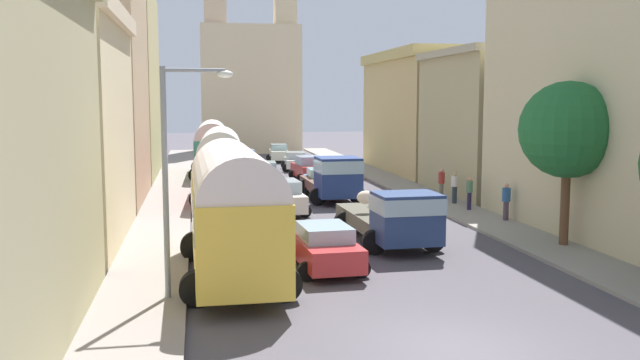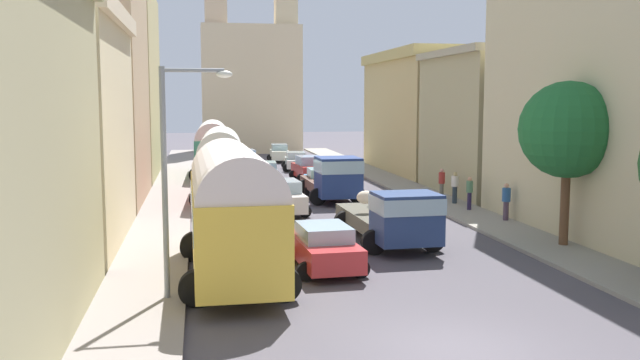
{
  "view_description": "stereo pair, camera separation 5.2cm",
  "coord_description": "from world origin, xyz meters",
  "px_view_note": "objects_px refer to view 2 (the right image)",
  "views": [
    {
      "loc": [
        -5.62,
        -14.23,
        5.57
      ],
      "look_at": [
        0.0,
        17.42,
        1.82
      ],
      "focal_mm": 38.85,
      "sensor_mm": 36.0,
      "label": 1
    },
    {
      "loc": [
        -5.57,
        -14.24,
        5.57
      ],
      "look_at": [
        0.0,
        17.42,
        1.82
      ],
      "focal_mm": 38.85,
      "sensor_mm": 36.0,
      "label": 2
    }
  ],
  "objects_px": {
    "car_4": "(324,247)",
    "car_7": "(245,159)",
    "cargo_truck_1": "(333,177)",
    "pedestrian_0": "(442,182)",
    "car_0": "(321,181)",
    "car_6": "(264,175)",
    "parked_bus_1": "(221,161)",
    "pedestrian_3": "(470,192)",
    "pedestrian_2": "(455,187)",
    "car_1": "(309,168)",
    "car_3": "(279,153)",
    "streetlamp_near": "(174,162)",
    "parked_bus_2": "(213,146)",
    "car_2": "(296,161)",
    "pedestrian_4": "(506,200)",
    "car_5": "(284,197)",
    "parked_bus_0": "(233,206)",
    "cargo_truck_0": "(393,216)"
  },
  "relations": [
    {
      "from": "parked_bus_1",
      "to": "pedestrian_4",
      "type": "height_order",
      "value": "parked_bus_1"
    },
    {
      "from": "parked_bus_2",
      "to": "cargo_truck_0",
      "type": "bearing_deg",
      "value": -76.0
    },
    {
      "from": "car_1",
      "to": "car_2",
      "type": "xyz_separation_m",
      "value": [
        0.06,
        7.19,
        -0.11
      ]
    },
    {
      "from": "car_1",
      "to": "pedestrian_3",
      "type": "xyz_separation_m",
      "value": [
        5.66,
        -14.79,
        0.18
      ]
    },
    {
      "from": "car_0",
      "to": "car_6",
      "type": "xyz_separation_m",
      "value": [
        -3.08,
        3.48,
        0.06
      ]
    },
    {
      "from": "parked_bus_1",
      "to": "pedestrian_4",
      "type": "relative_size",
      "value": 4.44
    },
    {
      "from": "car_7",
      "to": "pedestrian_2",
      "type": "height_order",
      "value": "pedestrian_2"
    },
    {
      "from": "car_2",
      "to": "car_5",
      "type": "height_order",
      "value": "car_5"
    },
    {
      "from": "car_3",
      "to": "pedestrian_0",
      "type": "height_order",
      "value": "pedestrian_0"
    },
    {
      "from": "streetlamp_near",
      "to": "car_2",
      "type": "bearing_deg",
      "value": 76.8
    },
    {
      "from": "car_1",
      "to": "pedestrian_2",
      "type": "bearing_deg",
      "value": -65.59
    },
    {
      "from": "parked_bus_1",
      "to": "streetlamp_near",
      "type": "xyz_separation_m",
      "value": [
        -1.84,
        -18.96,
        1.69
      ]
    },
    {
      "from": "car_2",
      "to": "pedestrian_0",
      "type": "bearing_deg",
      "value": -72.79
    },
    {
      "from": "car_1",
      "to": "pedestrian_0",
      "type": "relative_size",
      "value": 2.32
    },
    {
      "from": "car_6",
      "to": "pedestrian_3",
      "type": "relative_size",
      "value": 2.13
    },
    {
      "from": "cargo_truck_1",
      "to": "car_4",
      "type": "xyz_separation_m",
      "value": [
        -3.24,
        -14.94,
        -0.58
      ]
    },
    {
      "from": "parked_bus_0",
      "to": "car_7",
      "type": "relative_size",
      "value": 2.15
    },
    {
      "from": "car_6",
      "to": "car_1",
      "type": "bearing_deg",
      "value": 42.74
    },
    {
      "from": "cargo_truck_1",
      "to": "car_7",
      "type": "relative_size",
      "value": 1.65
    },
    {
      "from": "parked_bus_2",
      "to": "pedestrian_0",
      "type": "height_order",
      "value": "parked_bus_2"
    },
    {
      "from": "cargo_truck_1",
      "to": "pedestrian_0",
      "type": "height_order",
      "value": "cargo_truck_1"
    },
    {
      "from": "car_1",
      "to": "car_5",
      "type": "xyz_separation_m",
      "value": [
        -3.45,
        -13.61,
        -0.01
      ]
    },
    {
      "from": "cargo_truck_0",
      "to": "car_7",
      "type": "bearing_deg",
      "value": 96.43
    },
    {
      "from": "parked_bus_1",
      "to": "pedestrian_0",
      "type": "xyz_separation_m",
      "value": [
        11.96,
        -2.0,
        -1.17
      ]
    },
    {
      "from": "parked_bus_2",
      "to": "car_1",
      "type": "bearing_deg",
      "value": -26.14
    },
    {
      "from": "streetlamp_near",
      "to": "car_0",
      "type": "bearing_deg",
      "value": 69.73
    },
    {
      "from": "parked_bus_1",
      "to": "car_2",
      "type": "bearing_deg",
      "value": 68.33
    },
    {
      "from": "cargo_truck_0",
      "to": "car_4",
      "type": "relative_size",
      "value": 1.74
    },
    {
      "from": "car_4",
      "to": "pedestrian_4",
      "type": "relative_size",
      "value": 2.3
    },
    {
      "from": "parked_bus_1",
      "to": "car_0",
      "type": "xyz_separation_m",
      "value": [
        5.98,
        2.22,
        -1.45
      ]
    },
    {
      "from": "car_6",
      "to": "pedestrian_2",
      "type": "xyz_separation_m",
      "value": [
        9.14,
        -9.46,
        0.2
      ]
    },
    {
      "from": "car_4",
      "to": "streetlamp_near",
      "type": "height_order",
      "value": "streetlamp_near"
    },
    {
      "from": "cargo_truck_0",
      "to": "car_5",
      "type": "xyz_separation_m",
      "value": [
        -3.17,
        8.2,
        -0.33
      ]
    },
    {
      "from": "streetlamp_near",
      "to": "parked_bus_2",
      "type": "bearing_deg",
      "value": 86.97
    },
    {
      "from": "parked_bus_2",
      "to": "car_6",
      "type": "height_order",
      "value": "parked_bus_2"
    },
    {
      "from": "car_0",
      "to": "pedestrian_0",
      "type": "xyz_separation_m",
      "value": [
        5.98,
        -4.22,
        0.28
      ]
    },
    {
      "from": "pedestrian_0",
      "to": "parked_bus_2",
      "type": "bearing_deg",
      "value": 130.88
    },
    {
      "from": "pedestrian_2",
      "to": "car_6",
      "type": "bearing_deg",
      "value": 133.99
    },
    {
      "from": "car_3",
      "to": "streetlamp_near",
      "type": "bearing_deg",
      "value": -100.37
    },
    {
      "from": "parked_bus_1",
      "to": "pedestrian_2",
      "type": "distance_m",
      "value": 12.67
    },
    {
      "from": "cargo_truck_0",
      "to": "car_0",
      "type": "relative_size",
      "value": 1.86
    },
    {
      "from": "parked_bus_0",
      "to": "cargo_truck_1",
      "type": "height_order",
      "value": "parked_bus_0"
    },
    {
      "from": "car_1",
      "to": "car_5",
      "type": "distance_m",
      "value": 14.04
    },
    {
      "from": "car_3",
      "to": "pedestrian_2",
      "type": "xyz_separation_m",
      "value": [
        6.11,
        -27.25,
        0.22
      ]
    },
    {
      "from": "car_7",
      "to": "pedestrian_3",
      "type": "bearing_deg",
      "value": -68.68
    },
    {
      "from": "parked_bus_1",
      "to": "pedestrian_3",
      "type": "relative_size",
      "value": 4.57
    },
    {
      "from": "parked_bus_0",
      "to": "streetlamp_near",
      "type": "relative_size",
      "value": 1.38
    },
    {
      "from": "car_3",
      "to": "pedestrian_2",
      "type": "height_order",
      "value": "pedestrian_2"
    },
    {
      "from": "cargo_truck_1",
      "to": "car_2",
      "type": "bearing_deg",
      "value": 88.92
    },
    {
      "from": "car_4",
      "to": "car_7",
      "type": "distance_m",
      "value": 34.4
    }
  ]
}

